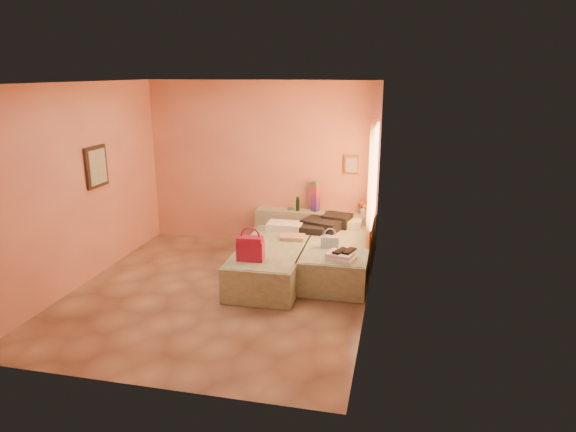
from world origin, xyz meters
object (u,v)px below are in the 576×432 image
headboard_ledge (315,230)px  magenta_handbag (251,248)px  bed_right (338,257)px  blue_handbag (330,242)px  flower_vase (364,206)px  towel_stack (342,257)px  water_bottle (298,204)px  bed_left (273,262)px  green_book (331,212)px

headboard_ledge → magenta_handbag: bearing=-104.1°
bed_right → blue_handbag: (-0.09, -0.30, 0.33)m
headboard_ledge → flower_vase: size_ratio=7.85×
flower_vase → towel_stack: 1.88m
water_bottle → blue_handbag: (0.74, -1.33, -0.19)m
headboard_ledge → bed_left: bearing=-104.4°
bed_left → blue_handbag: bearing=7.5°
water_bottle → magenta_handbag: 2.07m
bed_right → towel_stack: (0.14, -0.77, 0.30)m
headboard_ledge → green_book: (0.27, -0.07, 0.34)m
flower_vase → magenta_handbag: size_ratio=0.74×
flower_vase → bed_left: bearing=-128.2°
bed_left → green_book: size_ratio=10.76×
bed_right → magenta_handbag: magenta_handbag is taller
headboard_ledge → magenta_handbag: (-0.52, -2.08, 0.34)m
bed_left → towel_stack: bearing=-19.7°
magenta_handbag → blue_handbag: bearing=33.5°
headboard_ledge → towel_stack: 1.96m
headboard_ledge → flower_vase: 0.92m
water_bottle → green_book: water_bottle is taller
green_book → flower_vase: size_ratio=0.71×
blue_handbag → headboard_ledge: bearing=100.2°
towel_stack → bed_left: bearing=160.9°
bed_right → flower_vase: 1.24m
green_book → blue_handbag: size_ratio=0.73×
bed_left → headboard_ledge: bearing=75.0°
headboard_ledge → bed_right: size_ratio=1.02×
bed_right → towel_stack: size_ratio=5.71×
headboard_ledge → towel_stack: (0.67, -1.82, 0.23)m
green_book → blue_handbag: green_book is taller
bed_left → blue_handbag: size_ratio=7.86×
towel_stack → blue_handbag: bearing=115.7°
flower_vase → bed_right: bearing=-104.4°
headboard_ledge → flower_vase: bearing=2.5°
flower_vase → magenta_handbag: 2.50m
water_bottle → blue_handbag: 1.53m
water_bottle → magenta_handbag: size_ratio=0.67×
magenta_handbag → blue_handbag: 1.21m
headboard_ledge → water_bottle: 0.54m
bed_right → flower_vase: size_ratio=7.66×
green_book → towel_stack: bearing=-84.8°
headboard_ledge → blue_handbag: 1.44m
green_book → bed_left: bearing=-122.3°
blue_handbag → water_bottle: bearing=111.4°
blue_handbag → towel_stack: bearing=-72.1°
water_bottle → blue_handbag: bearing=-60.8°
bed_right → towel_stack: 0.84m
green_book → towel_stack: 1.81m
flower_vase → towel_stack: flower_vase is taller
towel_stack → green_book: bearing=102.8°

